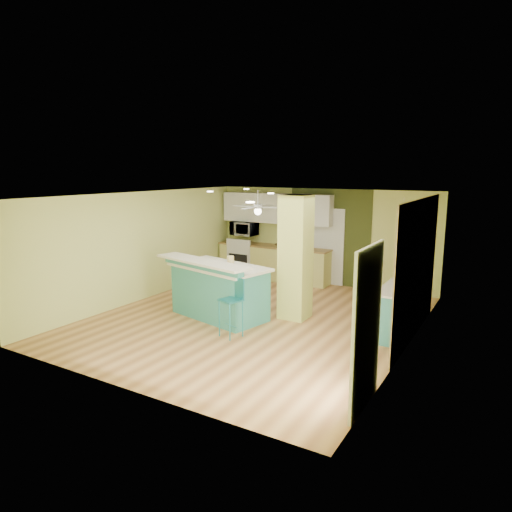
# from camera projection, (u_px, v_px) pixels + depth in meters

# --- Properties ---
(floor) EXTENTS (6.00, 7.00, 0.01)m
(floor) POSITION_uv_depth(u_px,v_px,m) (255.00, 319.00, 9.28)
(floor) COLOR #9E6537
(floor) RESTS_ON ground
(ceiling) EXTENTS (6.00, 7.00, 0.01)m
(ceiling) POSITION_uv_depth(u_px,v_px,m) (255.00, 195.00, 8.81)
(ceiling) COLOR white
(ceiling) RESTS_ON wall_back
(wall_back) EXTENTS (6.00, 0.01, 2.50)m
(wall_back) POSITION_uv_depth(u_px,v_px,m) (323.00, 236.00, 12.01)
(wall_back) COLOR #DBE47A
(wall_back) RESTS_ON floor
(wall_front) EXTENTS (6.00, 0.01, 2.50)m
(wall_front) POSITION_uv_depth(u_px,v_px,m) (121.00, 302.00, 6.07)
(wall_front) COLOR #DBE47A
(wall_front) RESTS_ON floor
(wall_left) EXTENTS (0.01, 7.00, 2.50)m
(wall_left) POSITION_uv_depth(u_px,v_px,m) (143.00, 246.00, 10.54)
(wall_left) COLOR #DBE47A
(wall_left) RESTS_ON floor
(wall_right) EXTENTS (0.01, 7.00, 2.50)m
(wall_right) POSITION_uv_depth(u_px,v_px,m) (411.00, 276.00, 7.55)
(wall_right) COLOR #DBE47A
(wall_right) RESTS_ON floor
(wood_panel) EXTENTS (0.02, 3.40, 2.50)m
(wood_panel) POSITION_uv_depth(u_px,v_px,m) (417.00, 269.00, 8.06)
(wood_panel) COLOR #9A7B58
(wood_panel) RESTS_ON floor
(olive_accent) EXTENTS (2.20, 0.02, 2.50)m
(olive_accent) POSITION_uv_depth(u_px,v_px,m) (329.00, 237.00, 11.90)
(olive_accent) COLOR #3D461C
(olive_accent) RESTS_ON floor
(interior_door) EXTENTS (0.82, 0.05, 2.00)m
(interior_door) POSITION_uv_depth(u_px,v_px,m) (329.00, 247.00, 11.92)
(interior_door) COLOR white
(interior_door) RESTS_ON floor
(french_door) EXTENTS (0.04, 1.08, 2.10)m
(french_door) POSITION_uv_depth(u_px,v_px,m) (367.00, 329.00, 5.65)
(french_door) COLOR silver
(french_door) RESTS_ON floor
(column) EXTENTS (0.55, 0.55, 2.50)m
(column) POSITION_uv_depth(u_px,v_px,m) (296.00, 258.00, 9.14)
(column) COLOR #CAD362
(column) RESTS_ON floor
(kitchen_run) EXTENTS (3.25, 0.63, 0.94)m
(kitchen_run) POSITION_uv_depth(u_px,v_px,m) (273.00, 262.00, 12.55)
(kitchen_run) COLOR #D4D16E
(kitchen_run) RESTS_ON floor
(stove) EXTENTS (0.76, 0.66, 1.08)m
(stove) POSITION_uv_depth(u_px,v_px,m) (244.00, 259.00, 13.01)
(stove) COLOR silver
(stove) RESTS_ON floor
(upper_cabinets) EXTENTS (3.20, 0.34, 0.80)m
(upper_cabinets) POSITION_uv_depth(u_px,v_px,m) (276.00, 208.00, 12.37)
(upper_cabinets) COLOR white
(upper_cabinets) RESTS_ON wall_back
(microwave) EXTENTS (0.70, 0.48, 0.39)m
(microwave) POSITION_uv_depth(u_px,v_px,m) (244.00, 228.00, 12.85)
(microwave) COLOR silver
(microwave) RESTS_ON wall_back
(ceiling_fan) EXTENTS (1.41, 1.41, 0.61)m
(ceiling_fan) POSITION_uv_depth(u_px,v_px,m) (258.00, 207.00, 11.13)
(ceiling_fan) COLOR white
(ceiling_fan) RESTS_ON ceiling
(pendant_lamp) EXTENTS (0.14, 0.14, 0.69)m
(pendant_lamp) POSITION_uv_depth(u_px,v_px,m) (402.00, 232.00, 8.24)
(pendant_lamp) COLOR silver
(pendant_lamp) RESTS_ON ceiling
(wall_decor) EXTENTS (0.03, 0.90, 0.70)m
(wall_decor) POSITION_uv_depth(u_px,v_px,m) (420.00, 251.00, 8.19)
(wall_decor) COLOR brown
(wall_decor) RESTS_ON wood_panel
(peninsula) EXTENTS (2.41, 1.69, 1.25)m
(peninsula) POSITION_uv_depth(u_px,v_px,m) (219.00, 290.00, 9.31)
(peninsula) COLOR teal
(peninsula) RESTS_ON floor
(bar_stool) EXTENTS (0.44, 0.44, 1.08)m
(bar_stool) POSITION_uv_depth(u_px,v_px,m) (234.00, 298.00, 8.21)
(bar_stool) COLOR teal
(bar_stool) RESTS_ON floor
(side_counter) EXTENTS (0.59, 1.40, 0.90)m
(side_counter) POSITION_uv_depth(u_px,v_px,m) (397.00, 311.00, 8.29)
(side_counter) COLOR teal
(side_counter) RESTS_ON floor
(fruit_bowl) EXTENTS (0.33, 0.33, 0.08)m
(fruit_bowl) POSITION_uv_depth(u_px,v_px,m) (281.00, 245.00, 12.27)
(fruit_bowl) COLOR #3B2718
(fruit_bowl) RESTS_ON kitchen_run
(canister) EXTENTS (0.15, 0.15, 0.20)m
(canister) POSITION_uv_depth(u_px,v_px,m) (230.00, 261.00, 9.19)
(canister) COLOR gold
(canister) RESTS_ON peninsula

